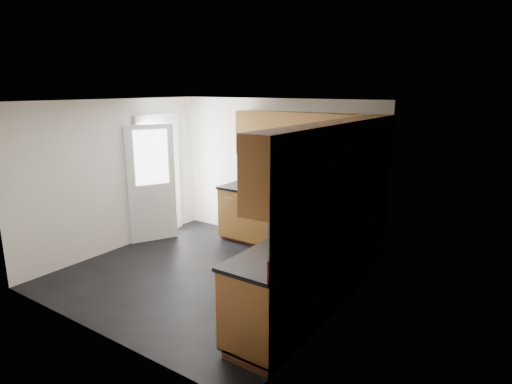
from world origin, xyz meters
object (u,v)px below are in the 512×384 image
Objects in this scene: gas_hob at (289,193)px; toaster at (313,189)px; utensil_pot at (250,179)px; food_processor at (348,201)px.

toaster reaches higher than gas_hob.
food_processor is (1.99, -0.54, 0.03)m from utensil_pot.
toaster is at bearing 1.54° from utensil_pot.
gas_hob is 1.20m from food_processor.
utensil_pot is at bearing 164.72° from food_processor.
utensil_pot is (-0.86, 0.15, 0.09)m from gas_hob.
toaster is at bearing 144.52° from food_processor.
food_processor is (0.81, -0.57, 0.04)m from toaster.
gas_hob is 1.97× the size of food_processor.
toaster is (1.18, 0.03, -0.01)m from utensil_pot.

